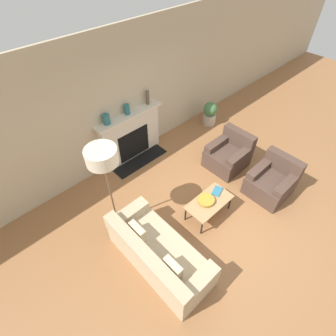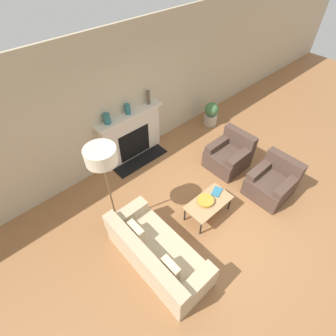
{
  "view_description": "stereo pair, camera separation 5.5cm",
  "coord_description": "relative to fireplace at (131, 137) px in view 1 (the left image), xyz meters",
  "views": [
    {
      "loc": [
        -2.73,
        -1.43,
        4.32
      ],
      "look_at": [
        -0.12,
        1.35,
        0.45
      ],
      "focal_mm": 28.0,
      "sensor_mm": 36.0,
      "label": 1
    },
    {
      "loc": [
        -2.69,
        -1.47,
        4.32
      ],
      "look_at": [
        -0.12,
        1.35,
        0.45
      ],
      "focal_mm": 28.0,
      "sensor_mm": 36.0,
      "label": 2
    }
  ],
  "objects": [
    {
      "name": "mantel_vase_center_left",
      "position": [
        -0.01,
        0.01,
        0.72
      ],
      "size": [
        0.12,
        0.12,
        0.22
      ],
      "color": "#28666B",
      "rests_on": "fireplace"
    },
    {
      "name": "coffee_table",
      "position": [
        0.01,
        -2.35,
        -0.22
      ],
      "size": [
        0.91,
        0.49,
        0.39
      ],
      "color": "tan",
      "rests_on": "ground_plane"
    },
    {
      "name": "mantel_vase_left",
      "position": [
        -0.52,
        0.01,
        0.71
      ],
      "size": [
        0.14,
        0.14,
        0.21
      ],
      "color": "#28666B",
      "rests_on": "fireplace"
    },
    {
      "name": "wall_back",
      "position": [
        0.12,
        0.14,
        0.87
      ],
      "size": [
        18.0,
        0.06,
        2.9
      ],
      "color": "#BCAD8E",
      "rests_on": "ground_plane"
    },
    {
      "name": "book",
      "position": [
        0.3,
        -2.29,
        -0.17
      ],
      "size": [
        0.28,
        0.22,
        0.02
      ],
      "rotation": [
        0.0,
        0.0,
        0.34
      ],
      "color": "teal",
      "rests_on": "coffee_table"
    },
    {
      "name": "bowl",
      "position": [
        -0.03,
        -2.3,
        -0.15
      ],
      "size": [
        0.31,
        0.31,
        0.07
      ],
      "color": "#BC8E2D",
      "rests_on": "coffee_table"
    },
    {
      "name": "potted_plant",
      "position": [
        2.34,
        -0.39,
        -0.25
      ],
      "size": [
        0.37,
        0.37,
        0.65
      ],
      "color": "#B2A899",
      "rests_on": "ground_plane"
    },
    {
      "name": "floor_lamp",
      "position": [
        -1.38,
        -1.27,
        1.0
      ],
      "size": [
        0.49,
        0.49,
        1.83
      ],
      "color": "brown",
      "rests_on": "ground_plane"
    },
    {
      "name": "fireplace",
      "position": [
        0.0,
        0.0,
        0.0
      ],
      "size": [
        1.62,
        0.59,
        1.19
      ],
      "color": "beige",
      "rests_on": "ground_plane"
    },
    {
      "name": "ground_plane",
      "position": [
        0.12,
        -2.57,
        -0.58
      ],
      "size": [
        18.0,
        18.0,
        0.0
      ],
      "primitive_type": "plane",
      "color": "#99663D"
    },
    {
      "name": "armchair_near",
      "position": [
        1.41,
        -2.85,
        -0.28
      ],
      "size": [
        0.85,
        0.78,
        0.81
      ],
      "rotation": [
        0.0,
        0.0,
        -1.57
      ],
      "color": "#4C382D",
      "rests_on": "ground_plane"
    },
    {
      "name": "couch",
      "position": [
        -1.36,
        -2.43,
        -0.28
      ],
      "size": [
        0.82,
        1.84,
        0.75
      ],
      "rotation": [
        0.0,
        0.0,
        1.57
      ],
      "color": "tan",
      "rests_on": "ground_plane"
    },
    {
      "name": "mantel_vase_center_right",
      "position": [
        0.55,
        0.01,
        0.77
      ],
      "size": [
        0.08,
        0.08,
        0.32
      ],
      "color": "brown",
      "rests_on": "fireplace"
    },
    {
      "name": "armchair_far",
      "position": [
        1.41,
        -1.74,
        -0.28
      ],
      "size": [
        0.85,
        0.78,
        0.81
      ],
      "rotation": [
        0.0,
        0.0,
        -1.57
      ],
      "color": "#4C382D",
      "rests_on": "ground_plane"
    }
  ]
}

